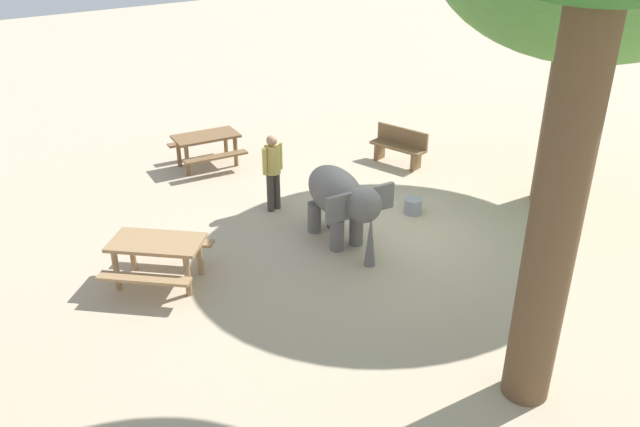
# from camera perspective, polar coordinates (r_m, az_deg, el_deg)

# --- Properties ---
(ground_plane) EXTENTS (60.00, 60.00, 0.00)m
(ground_plane) POSITION_cam_1_polar(r_m,az_deg,el_deg) (12.27, 6.07, -2.01)
(ground_plane) COLOR #BAA88C
(elephant) EXTENTS (2.05, 1.37, 1.41)m
(elephant) POSITION_cam_1_polar(r_m,az_deg,el_deg) (11.59, 1.92, 1.35)
(elephant) COLOR slate
(elephant) RESTS_ON ground_plane
(person_handler) EXTENTS (0.32, 0.51, 1.62)m
(person_handler) POSITION_cam_1_polar(r_m,az_deg,el_deg) (12.88, -4.25, 4.16)
(person_handler) COLOR #3F3833
(person_handler) RESTS_ON ground_plane
(wooden_bench) EXTENTS (1.45, 0.68, 0.88)m
(wooden_bench) POSITION_cam_1_polar(r_m,az_deg,el_deg) (15.51, 7.11, 6.08)
(wooden_bench) COLOR brown
(wooden_bench) RESTS_ON ground_plane
(picnic_table_near) EXTENTS (2.11, 2.11, 0.78)m
(picnic_table_near) POSITION_cam_1_polar(r_m,az_deg,el_deg) (10.85, -14.33, -3.28)
(picnic_table_near) COLOR #9E7A51
(picnic_table_near) RESTS_ON ground_plane
(picnic_table_far) EXTENTS (1.70, 1.71, 0.78)m
(picnic_table_far) POSITION_cam_1_polar(r_m,az_deg,el_deg) (15.44, -10.12, 6.23)
(picnic_table_far) COLOR brown
(picnic_table_far) RESTS_ON ground_plane
(feed_bucket) EXTENTS (0.36, 0.36, 0.32)m
(feed_bucket) POSITION_cam_1_polar(r_m,az_deg,el_deg) (13.14, 8.29, 0.65)
(feed_bucket) COLOR gray
(feed_bucket) RESTS_ON ground_plane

